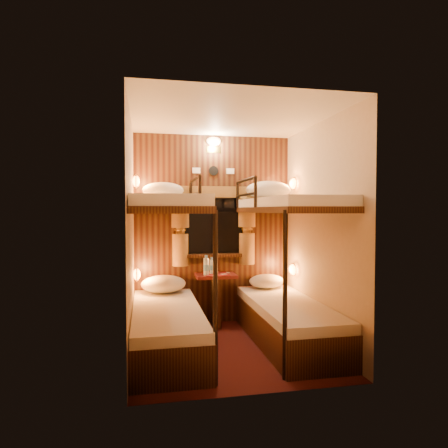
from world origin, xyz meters
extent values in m
plane|color=black|center=(0.00, 0.00, 0.00)|extent=(2.10, 2.10, 0.00)
plane|color=silver|center=(0.00, 0.00, 2.40)|extent=(2.10, 2.10, 0.00)
plane|color=#C6B293|center=(0.00, 1.05, 1.20)|extent=(2.40, 0.00, 2.40)
plane|color=#C6B293|center=(0.00, -1.05, 1.20)|extent=(2.40, 0.00, 2.40)
plane|color=#C6B293|center=(-1.00, 0.00, 1.20)|extent=(0.00, 2.40, 2.40)
plane|color=#C6B293|center=(1.00, 0.00, 1.20)|extent=(0.00, 2.40, 2.40)
cube|color=black|center=(0.00, 1.04, 1.20)|extent=(2.00, 0.03, 2.40)
cube|color=black|center=(-0.65, 0.07, 0.17)|extent=(0.70, 1.90, 0.35)
cube|color=silver|center=(-0.65, 0.07, 0.40)|extent=(0.68, 1.88, 0.10)
cube|color=black|center=(-0.65, 0.07, 1.45)|extent=(0.70, 1.90, 0.06)
cube|color=silver|center=(-0.65, 0.07, 1.53)|extent=(0.68, 1.88, 0.10)
cylinder|color=black|center=(-0.30, -0.83, 0.72)|extent=(0.04, 0.04, 1.45)
cylinder|color=black|center=(-0.30, 0.95, 1.64)|extent=(0.04, 0.04, 0.32)
cylinder|color=black|center=(-0.30, 0.10, 1.64)|extent=(0.04, 0.04, 0.32)
cylinder|color=black|center=(-0.30, 0.53, 1.80)|extent=(0.04, 0.85, 0.04)
cylinder|color=black|center=(-0.30, 0.53, 1.63)|extent=(0.03, 0.85, 0.03)
cube|color=black|center=(0.65, 0.07, 0.17)|extent=(0.70, 1.90, 0.35)
cube|color=silver|center=(0.65, 0.07, 0.40)|extent=(0.68, 1.88, 0.10)
cube|color=black|center=(0.65, 0.07, 1.45)|extent=(0.70, 1.90, 0.06)
cube|color=silver|center=(0.65, 0.07, 1.53)|extent=(0.68, 1.88, 0.10)
cylinder|color=black|center=(0.30, -0.83, 0.72)|extent=(0.04, 0.04, 1.45)
cylinder|color=black|center=(0.30, 0.95, 1.64)|extent=(0.04, 0.04, 0.32)
cylinder|color=black|center=(0.30, 0.10, 1.64)|extent=(0.04, 0.04, 0.32)
cylinder|color=black|center=(0.30, 0.53, 1.80)|extent=(0.04, 0.85, 0.04)
cylinder|color=black|center=(0.30, 0.53, 1.63)|extent=(0.03, 0.85, 0.03)
cube|color=black|center=(0.00, 1.02, 1.25)|extent=(0.98, 0.02, 0.78)
cube|color=black|center=(0.00, 1.01, 1.25)|extent=(0.90, 0.01, 0.70)
cube|color=black|center=(0.00, 0.97, 0.87)|extent=(1.00, 0.12, 0.04)
cube|color=brown|center=(0.00, 0.98, 1.68)|extent=(1.10, 0.06, 0.14)
cylinder|color=brown|center=(-0.43, 0.97, 1.43)|extent=(0.22, 0.22, 0.40)
cylinder|color=brown|center=(-0.43, 0.97, 1.20)|extent=(0.11, 0.11, 0.12)
cylinder|color=brown|center=(-0.43, 0.97, 0.95)|extent=(0.20, 0.20, 0.40)
torus|color=gold|center=(-0.43, 0.97, 1.20)|extent=(0.14, 0.14, 0.02)
cylinder|color=brown|center=(0.43, 0.97, 1.43)|extent=(0.22, 0.22, 0.40)
cylinder|color=brown|center=(0.43, 0.97, 1.20)|extent=(0.11, 0.11, 0.12)
cylinder|color=brown|center=(0.43, 0.97, 0.95)|extent=(0.20, 0.20, 0.40)
torus|color=gold|center=(0.43, 0.97, 1.20)|extent=(0.14, 0.14, 0.02)
cylinder|color=black|center=(0.00, 1.02, 1.95)|extent=(0.12, 0.02, 0.12)
cube|color=silver|center=(-0.22, 1.02, 1.95)|extent=(0.10, 0.01, 0.07)
cube|color=silver|center=(0.22, 1.02, 1.95)|extent=(0.10, 0.01, 0.07)
cube|color=gold|center=(0.00, 1.02, 2.22)|extent=(0.18, 0.01, 0.08)
ellipsoid|color=#FFCC8C|center=(0.00, 1.00, 2.32)|extent=(0.18, 0.09, 0.11)
ellipsoid|color=orange|center=(-0.96, 0.70, 0.70)|extent=(0.08, 0.20, 0.13)
torus|color=gold|center=(-0.96, 0.70, 0.70)|extent=(0.02, 0.17, 0.17)
ellipsoid|color=orange|center=(-0.96, 0.70, 1.78)|extent=(0.08, 0.20, 0.13)
torus|color=gold|center=(-0.96, 0.70, 1.78)|extent=(0.02, 0.17, 0.17)
ellipsoid|color=orange|center=(0.96, 0.70, 0.70)|extent=(0.08, 0.20, 0.13)
torus|color=gold|center=(0.96, 0.70, 0.70)|extent=(0.02, 0.17, 0.17)
ellipsoid|color=orange|center=(0.96, 0.70, 1.78)|extent=(0.08, 0.20, 0.13)
torus|color=gold|center=(0.96, 0.70, 1.78)|extent=(0.02, 0.17, 0.17)
cube|color=#4F1312|center=(0.00, 0.85, 0.63)|extent=(0.50, 0.34, 0.04)
cube|color=black|center=(0.00, 0.85, 0.30)|extent=(0.08, 0.30, 0.61)
cube|color=maroon|center=(0.00, 0.85, 0.65)|extent=(0.30, 0.34, 0.01)
cylinder|color=#99BFE5|center=(-0.13, 0.79, 0.76)|extent=(0.07, 0.07, 0.21)
cylinder|color=#4483CD|center=(-0.13, 0.79, 0.75)|extent=(0.07, 0.07, 0.07)
cylinder|color=#4483CD|center=(-0.13, 0.79, 0.88)|extent=(0.04, 0.04, 0.03)
cylinder|color=#99BFE5|center=(-0.05, 0.87, 0.74)|extent=(0.06, 0.06, 0.18)
cylinder|color=#4483CD|center=(-0.05, 0.87, 0.73)|extent=(0.06, 0.06, 0.06)
cylinder|color=#4483CD|center=(-0.05, 0.87, 0.84)|extent=(0.03, 0.03, 0.03)
cube|color=silver|center=(0.09, 0.80, 0.65)|extent=(0.10, 0.08, 0.01)
cube|color=silver|center=(0.16, 0.93, 0.65)|extent=(0.07, 0.06, 0.00)
ellipsoid|color=white|center=(-0.65, 0.78, 0.56)|extent=(0.53, 0.38, 0.21)
ellipsoid|color=white|center=(0.65, 0.82, 0.54)|extent=(0.45, 0.32, 0.18)
ellipsoid|color=white|center=(-0.65, 0.76, 1.68)|extent=(0.49, 0.35, 0.19)
ellipsoid|color=white|center=(0.65, 0.76, 1.70)|extent=(0.57, 0.41, 0.22)
camera|label=1|loc=(-0.86, -4.02, 1.45)|focal=32.00mm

